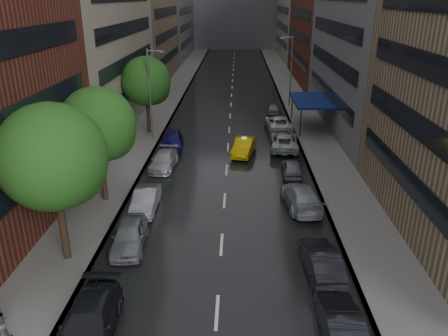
{
  "coord_description": "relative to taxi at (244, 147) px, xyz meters",
  "views": [
    {
      "loc": [
        0.83,
        -12.54,
        13.85
      ],
      "look_at": [
        0.0,
        14.86,
        3.0
      ],
      "focal_mm": 35.0,
      "sensor_mm": 36.0,
      "label": 1
    }
  ],
  "objects": [
    {
      "name": "taxi",
      "position": [
        0.0,
        0.0,
        0.0
      ],
      "size": [
        2.53,
        4.88,
        1.53
      ],
      "primitive_type": "imported",
      "rotation": [
        0.0,
        0.0,
        -0.2
      ],
      "color": "yellow",
      "rests_on": "ground"
    },
    {
      "name": "tree_near",
      "position": [
        -10.12,
        -17.84,
        5.38
      ],
      "size": [
        5.64,
        5.64,
        8.98
      ],
      "color": "#382619",
      "rests_on": "ground"
    },
    {
      "name": "tree_far",
      "position": [
        -10.12,
        6.46,
        4.82
      ],
      "size": [
        5.13,
        5.13,
        8.17
      ],
      "color": "#382619",
      "rests_on": "ground"
    },
    {
      "name": "road",
      "position": [
        -1.52,
        24.02,
        -0.76
      ],
      "size": [
        14.0,
        140.0,
        0.01
      ],
      "primitive_type": "cube",
      "color": "black",
      "rests_on": "ground"
    },
    {
      "name": "sidewalk_right",
      "position": [
        7.48,
        24.02,
        -0.69
      ],
      "size": [
        4.0,
        140.0,
        0.15
      ],
      "primitive_type": "cube",
      "color": "gray",
      "rests_on": "ground"
    },
    {
      "name": "parked_cars_left",
      "position": [
        -6.92,
        -11.59,
        -0.02
      ],
      "size": [
        2.46,
        30.56,
        1.57
      ],
      "color": "black",
      "rests_on": "ground"
    },
    {
      "name": "parked_cars_right",
      "position": [
        3.88,
        -3.25,
        -0.01
      ],
      "size": [
        3.04,
        42.97,
        1.58
      ],
      "color": "black",
      "rests_on": "ground"
    },
    {
      "name": "awning",
      "position": [
        7.46,
        9.02,
        2.37
      ],
      "size": [
        4.0,
        8.0,
        3.12
      ],
      "color": "navy",
      "rests_on": "sidewalk_right"
    },
    {
      "name": "street_lamp_right",
      "position": [
        6.2,
        19.02,
        4.12
      ],
      "size": [
        1.74,
        0.22,
        9.0
      ],
      "color": "gray",
      "rests_on": "sidewalk_right"
    },
    {
      "name": "sidewalk_left",
      "position": [
        -10.52,
        24.02,
        -0.69
      ],
      "size": [
        4.0,
        140.0,
        0.15
      ],
      "primitive_type": "cube",
      "color": "gray",
      "rests_on": "ground"
    },
    {
      "name": "street_lamp_left",
      "position": [
        -9.24,
        4.02,
        4.12
      ],
      "size": [
        1.74,
        0.22,
        9.0
      ],
      "color": "gray",
      "rests_on": "sidewalk_left"
    },
    {
      "name": "tree_mid",
      "position": [
        -10.12,
        -10.25,
        4.91
      ],
      "size": [
        5.21,
        5.21,
        8.3
      ],
      "color": "#382619",
      "rests_on": "ground"
    }
  ]
}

